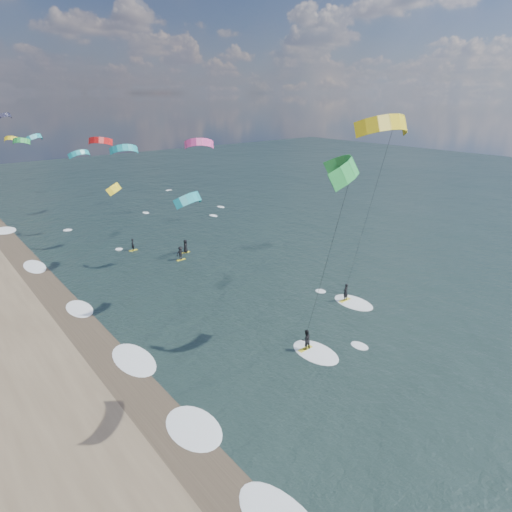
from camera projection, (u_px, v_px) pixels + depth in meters
ground at (384, 402)px, 28.04m from camera, size 260.00×260.00×0.00m
wet_sand_strip at (147, 401)px, 28.11m from camera, size 3.00×240.00×0.00m
kitesurfer_near_a at (384, 168)px, 31.42m from camera, size 7.86×8.74×18.04m
kitesurfer_near_b at (337, 239)px, 25.51m from camera, size 6.99×9.19×16.45m
far_kitesurfers at (175, 249)px, 53.02m from camera, size 5.95×7.52×1.72m
bg_kite_field at (76, 144)px, 62.59m from camera, size 12.73×75.13×6.75m
shoreline_surf at (133, 362)px, 32.24m from camera, size 2.40×79.40×0.11m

